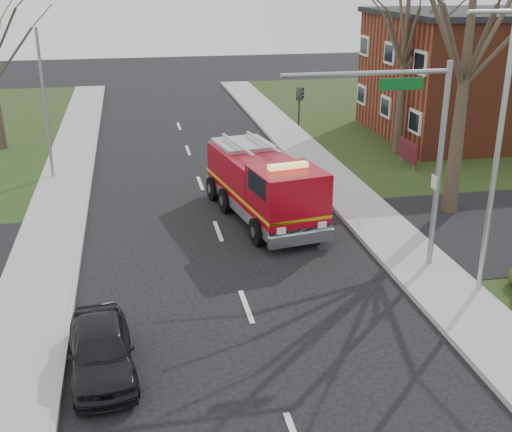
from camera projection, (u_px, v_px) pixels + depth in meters
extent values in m
plane|color=black|center=(246.00, 307.00, 18.97)|extent=(120.00, 120.00, 0.00)
cube|color=#A0A09A|center=(441.00, 286.00, 20.06)|extent=(2.40, 80.00, 0.15)
cube|color=#A0A09A|center=(27.00, 325.00, 17.82)|extent=(2.40, 80.00, 0.15)
cube|color=maroon|center=(509.00, 76.00, 37.64)|extent=(15.00, 10.00, 7.00)
cube|color=silver|center=(386.00, 107.00, 36.82)|extent=(0.12, 1.40, 1.20)
cube|color=#56141B|center=(408.00, 151.00, 32.00)|extent=(0.12, 2.00, 1.00)
cylinder|color=gray|center=(414.00, 164.00, 31.43)|extent=(0.08, 0.08, 0.90)
cylinder|color=gray|center=(401.00, 155.00, 32.89)|extent=(0.08, 0.08, 0.90)
cone|color=#372A20|center=(466.00, 65.00, 24.04)|extent=(0.64, 0.64, 12.00)
cone|color=#372A20|center=(404.00, 55.00, 32.82)|extent=(0.56, 0.56, 10.50)
cylinder|color=gray|center=(439.00, 170.00, 20.30)|extent=(0.18, 0.18, 6.80)
cylinder|color=gray|center=(367.00, 73.00, 18.73)|extent=(5.20, 0.14, 0.14)
cube|color=#0C591E|center=(401.00, 84.00, 19.05)|extent=(1.40, 0.06, 0.35)
imported|color=black|center=(300.00, 87.00, 18.49)|extent=(0.22, 0.18, 1.10)
cylinder|color=#B7BABF|center=(496.00, 162.00, 18.31)|extent=(0.16, 0.16, 8.40)
cylinder|color=#B7BABF|center=(493.00, 12.00, 16.72)|extent=(1.40, 0.12, 0.12)
cylinder|color=gray|center=(45.00, 106.00, 29.32)|extent=(0.14, 0.14, 7.00)
cube|color=maroon|center=(253.00, 176.00, 26.31)|extent=(3.21, 5.16, 1.94)
cube|color=maroon|center=(288.00, 199.00, 23.20)|extent=(2.79, 2.79, 2.22)
cube|color=#B7BABF|center=(263.00, 202.00, 25.63)|extent=(3.65, 7.53, 0.42)
cube|color=#E5B20C|center=(263.00, 190.00, 25.45)|extent=(3.66, 7.53, 0.11)
cube|color=black|center=(300.00, 189.00, 22.07)|extent=(2.09, 0.46, 0.79)
cube|color=#E5D866|center=(288.00, 166.00, 22.76)|extent=(1.51, 0.58, 0.17)
cylinder|color=black|center=(258.00, 232.00, 23.10)|extent=(0.50, 1.06, 1.02)
cylinder|color=black|center=(318.00, 223.00, 23.91)|extent=(0.50, 1.06, 1.02)
cylinder|color=black|center=(213.00, 188.00, 27.69)|extent=(0.50, 1.06, 1.02)
cylinder|color=black|center=(265.00, 182.00, 28.50)|extent=(0.50, 1.06, 1.02)
imported|color=black|center=(101.00, 349.00, 15.66)|extent=(1.87, 3.94, 1.30)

